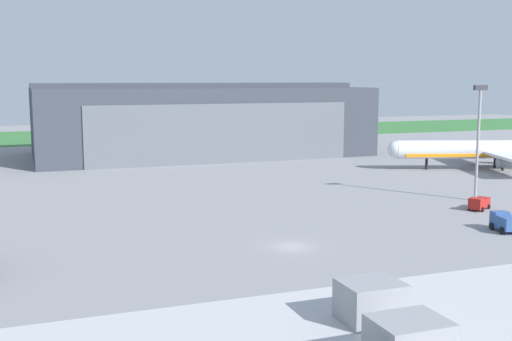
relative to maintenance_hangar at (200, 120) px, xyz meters
The scene contains 7 objects.
ground_plane 94.68m from the maintenance_hangar, 98.99° to the right, with size 440.00×440.00×0.00m, color gray.
grass_field_strip 66.70m from the maintenance_hangar, 102.87° to the left, with size 440.00×56.00×0.08m, color #357237.
maintenance_hangar is the anchor object (origin of this frame).
airliner_far_left 71.50m from the maintenance_hangar, 43.88° to the right, with size 42.68×34.25×12.99m.
baggage_tug 97.07m from the maintenance_hangar, 81.87° to the right, with size 3.15×4.46×2.37m.
pushback_tractor 86.15m from the maintenance_hangar, 76.56° to the right, with size 4.91×3.98×1.94m.
apron_light_mast 81.06m from the maintenance_hangar, 72.53° to the right, with size 2.40×0.50×18.39m.
Camera 1 is at (-28.85, -65.42, 19.25)m, focal length 44.40 mm.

